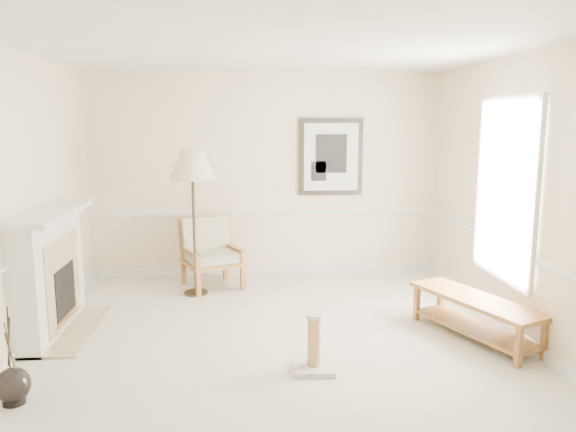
{
  "coord_description": "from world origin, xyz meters",
  "views": [
    {
      "loc": [
        -0.31,
        -5.28,
        2.23
      ],
      "look_at": [
        0.17,
        0.7,
        1.2
      ],
      "focal_mm": 35.0,
      "sensor_mm": 36.0,
      "label": 1
    }
  ],
  "objects_px": {
    "floor_vase": "(13,386)",
    "bench": "(475,311)",
    "floor_lamp": "(192,169)",
    "armchair": "(209,250)",
    "scratching_post": "(314,352)"
  },
  "relations": [
    {
      "from": "floor_lamp",
      "to": "bench",
      "type": "distance_m",
      "value": 3.7
    },
    {
      "from": "floor_vase",
      "to": "bench",
      "type": "relative_size",
      "value": 0.51
    },
    {
      "from": "floor_vase",
      "to": "armchair",
      "type": "bearing_deg",
      "value": 66.32
    },
    {
      "from": "bench",
      "to": "floor_lamp",
      "type": "bearing_deg",
      "value": 149.88
    },
    {
      "from": "floor_vase",
      "to": "bench",
      "type": "xyz_separation_m",
      "value": [
        4.2,
        1.02,
        0.14
      ]
    },
    {
      "from": "floor_vase",
      "to": "floor_lamp",
      "type": "distance_m",
      "value": 3.35
    },
    {
      "from": "floor_vase",
      "to": "armchair",
      "type": "distance_m",
      "value": 3.44
    },
    {
      "from": "armchair",
      "to": "bench",
      "type": "bearing_deg",
      "value": -59.9
    },
    {
      "from": "floor_vase",
      "to": "bench",
      "type": "height_order",
      "value": "floor_vase"
    },
    {
      "from": "floor_vase",
      "to": "scratching_post",
      "type": "distance_m",
      "value": 2.49
    },
    {
      "from": "armchair",
      "to": "bench",
      "type": "distance_m",
      "value": 3.53
    },
    {
      "from": "armchair",
      "to": "floor_vase",
      "type": "bearing_deg",
      "value": -136.78
    },
    {
      "from": "floor_vase",
      "to": "bench",
      "type": "distance_m",
      "value": 4.32
    },
    {
      "from": "armchair",
      "to": "floor_lamp",
      "type": "xyz_separation_m",
      "value": [
        -0.16,
        -0.38,
        1.13
      ]
    },
    {
      "from": "scratching_post",
      "to": "floor_vase",
      "type": "bearing_deg",
      "value": -170.28
    }
  ]
}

